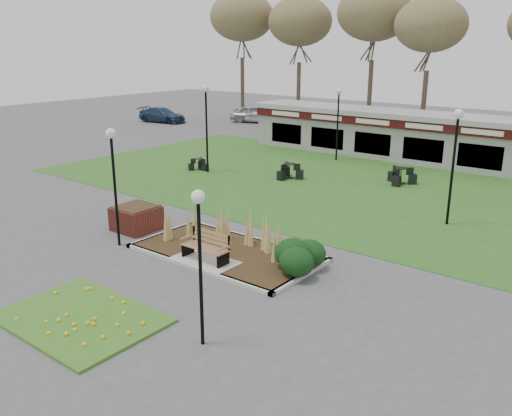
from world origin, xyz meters
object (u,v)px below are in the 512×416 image
Objects in this scene: park_bench at (207,246)px; brick_planter at (136,218)px; car_blue at (162,115)px; car_black at (294,124)px; bistro_set_c at (401,178)px; lamp_post_far_left at (338,108)px; bistro_set_b at (289,173)px; bistro_set_a at (199,166)px; food_pavilion at (433,138)px; lamp_post_mid_left at (206,109)px; car_silver at (256,114)px; lamp_post_near_left at (113,161)px; lamp_post_mid_right at (456,142)px; lamp_post_near_right at (199,234)px.

park_bench is 4.47m from brick_planter.
car_black is at bearing -88.84° from car_blue.
bistro_set_c is 0.35× the size of car_black.
bistro_set_b is at bearing -86.28° from lamp_post_far_left.
car_black reaches higher than bistro_set_a.
food_pavilion reaches higher than bistro_set_b.
lamp_post_mid_left reaches higher than car_silver.
lamp_post_near_left is 0.92× the size of car_blue.
lamp_post_mid_right is at bearing -39.75° from lamp_post_far_left.
car_silver is (-10.03, 17.20, -2.70)m from lamp_post_mid_left.
lamp_post_near_left is 2.84× the size of bistro_set_b.
lamp_post_near_left is at bearing -170.37° from car_silver.
car_black reaches higher than park_bench.
lamp_post_mid_left is (-8.85, 9.55, 2.90)m from park_bench.
lamp_post_near_left reaches higher than car_blue.
bistro_set_c is at bearing 73.47° from lamp_post_near_left.
park_bench is 0.36× the size of lamp_post_mid_left.
car_blue is (-16.01, 11.94, 0.42)m from bistro_set_a.
food_pavilion is 5.90m from lamp_post_far_left.
bistro_set_c is (5.15, 2.55, 0.01)m from bistro_set_b.
bistro_set_b is at bearing -156.72° from car_silver.
park_bench is at bearing -9.69° from brick_planter.
park_bench is 1.13× the size of brick_planter.
car_silver is (-22.21, 30.50, -2.00)m from lamp_post_near_right.
park_bench is 0.07× the size of food_pavilion.
food_pavilion reaches higher than car_black.
lamp_post_near_right is (7.73, -4.50, 2.31)m from brick_planter.
lamp_post_mid_right is (9.23, 7.98, 2.84)m from brick_planter.
lamp_post_mid_left is 3.09× the size of bistro_set_c.
lamp_post_mid_left is (-12.18, 13.30, 0.70)m from lamp_post_near_right.
car_blue is (-21.25, 20.89, 0.18)m from brick_planter.
lamp_post_mid_right is at bearing 48.40° from lamp_post_near_left.
lamp_post_mid_right is 1.01× the size of car_blue.
bistro_set_a is 0.26× the size of car_silver.
car_black is (-8.38, 12.77, 0.44)m from bistro_set_b.
car_black is 0.96× the size of car_blue.
brick_planter reaches higher than bistro_set_b.
lamp_post_far_left is 17.43m from car_silver.
car_black is at bearing 105.51° from lamp_post_mid_left.
lamp_post_mid_left is 1.10× the size of car_black.
lamp_post_near_left is 17.54m from lamp_post_far_left.
lamp_post_mid_left is at bearing -174.15° from car_black.
food_pavilion reaches higher than park_bench.
lamp_post_near_left is (-3.58, -0.75, 2.46)m from park_bench.
car_silver is at bearing 119.12° from brick_planter.
lamp_post_mid_left is at bearing -134.57° from car_blue.
lamp_post_far_left is (-8.14, 20.50, 0.38)m from lamp_post_near_right.
food_pavilion is 13.96m from bistro_set_a.
park_bench reaches higher than bistro_set_b.
car_blue is (-28.98, 25.39, -2.13)m from lamp_post_near_right.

